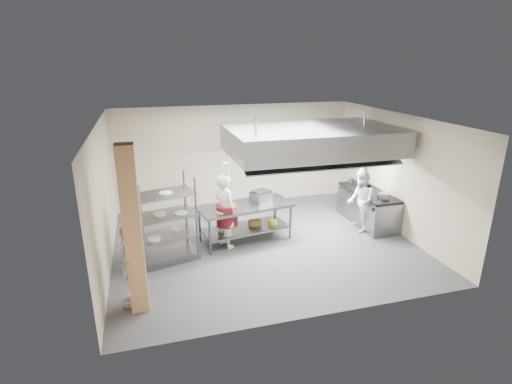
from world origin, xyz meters
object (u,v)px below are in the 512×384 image
object	(u,v)px
island	(245,222)
griddle	(261,196)
cooking_range	(368,208)
pass_rack	(166,220)
chef_line	(361,201)
stockpot	(384,196)
chef_plating	(131,265)
chef_head	(225,211)

from	to	relation	value
island	griddle	xyz separation A→B (m)	(0.46, 0.21, 0.57)
cooking_range	pass_rack	bearing A→B (deg)	-172.99
cooking_range	chef_line	size ratio (longest dim) A/B	1.24
pass_rack	chef_line	distance (m)	4.89
chef_line	stockpot	distance (m)	0.58
island	griddle	world-z (taller)	griddle
chef_line	griddle	world-z (taller)	chef_line
cooking_range	chef_plating	distance (m)	6.48
cooking_range	chef_plating	xyz separation A→B (m)	(-6.08, -2.21, 0.37)
chef_head	chef_plating	world-z (taller)	chef_head
cooking_range	chef_line	xyz separation A→B (m)	(-0.48, -0.41, 0.39)
pass_rack	griddle	distance (m)	2.48
chef_head	griddle	world-z (taller)	chef_head
chef_plating	griddle	xyz separation A→B (m)	(3.09, 2.28, 0.24)
griddle	cooking_range	bearing A→B (deg)	-28.91
island	chef_line	bearing A→B (deg)	-14.38
pass_rack	griddle	xyz separation A→B (m)	(2.37, 0.73, 0.07)
pass_rack	chef_head	bearing A→B (deg)	-2.15
pass_rack	chef_plating	bearing A→B (deg)	-129.59
griddle	stockpot	xyz separation A→B (m)	(2.99, -0.77, -0.04)
chef_line	griddle	xyz separation A→B (m)	(-2.51, 0.48, 0.22)
chef_head	griddle	distance (m)	1.09
chef_plating	griddle	distance (m)	3.85
chef_head	stockpot	world-z (taller)	chef_head
chef_plating	stockpot	size ratio (longest dim) A/B	6.16
chef_line	chef_plating	bearing A→B (deg)	-53.80
stockpot	pass_rack	bearing A→B (deg)	179.58
cooking_range	chef_plating	size ratio (longest dim) A/B	1.27
griddle	chef_head	bearing A→B (deg)	175.12
cooking_range	chef_plating	bearing A→B (deg)	-159.99
chef_line	chef_plating	world-z (taller)	chef_line
island	stockpot	xyz separation A→B (m)	(3.44, -0.55, 0.53)
chef_line	griddle	size ratio (longest dim) A/B	3.44
pass_rack	chef_line	xyz separation A→B (m)	(4.89, 0.25, -0.14)
island	chef_head	size ratio (longest dim) A/B	1.26
island	cooking_range	distance (m)	3.46
island	pass_rack	xyz separation A→B (m)	(-1.91, -0.51, 0.50)
stockpot	chef_line	bearing A→B (deg)	148.60
chef_line	griddle	distance (m)	2.57
chef_plating	island	bearing A→B (deg)	141.42
pass_rack	island	bearing A→B (deg)	0.16
chef_line	stockpot	world-z (taller)	chef_line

